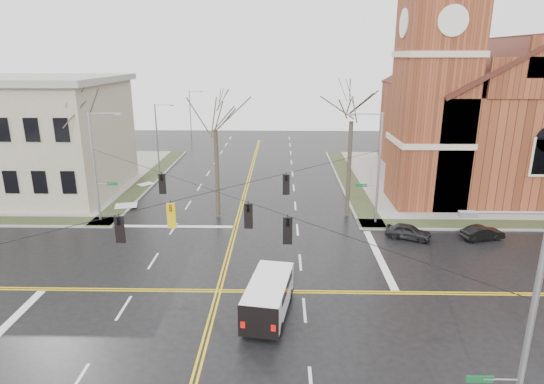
{
  "coord_description": "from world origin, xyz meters",
  "views": [
    {
      "loc": [
        3.69,
        -24.03,
        13.41
      ],
      "look_at": [
        3.05,
        6.0,
        4.35
      ],
      "focal_mm": 30.0,
      "sensor_mm": 36.0,
      "label": 1
    }
  ],
  "objects_px": {
    "signal_pole_ne": "(377,166)",
    "streetlight_north_a": "(158,136)",
    "streetlight_north_b": "(191,114)",
    "cargo_van": "(269,294)",
    "parked_car_a": "(408,231)",
    "tree_nw_far": "(73,120)",
    "church": "(482,105)",
    "parked_car_b": "(483,233)",
    "tree_nw_near": "(215,125)",
    "signal_pole_se": "(523,336)",
    "tree_ne": "(352,115)",
    "signal_pole_nw": "(96,164)"
  },
  "relations": [
    {
      "from": "signal_pole_ne",
      "to": "streetlight_north_a",
      "type": "distance_m",
      "value": 27.48
    },
    {
      "from": "parked_car_b",
      "to": "tree_ne",
      "type": "xyz_separation_m",
      "value": [
        -9.53,
        5.24,
        8.19
      ]
    },
    {
      "from": "cargo_van",
      "to": "parked_car_b",
      "type": "bearing_deg",
      "value": 43.14
    },
    {
      "from": "signal_pole_ne",
      "to": "signal_pole_se",
      "type": "bearing_deg",
      "value": -90.0
    },
    {
      "from": "signal_pole_nw",
      "to": "tree_nw_far",
      "type": "distance_m",
      "value": 4.92
    },
    {
      "from": "streetlight_north_a",
      "to": "cargo_van",
      "type": "relative_size",
      "value": 1.47
    },
    {
      "from": "signal_pole_nw",
      "to": "parked_car_b",
      "type": "relative_size",
      "value": 2.78
    },
    {
      "from": "streetlight_north_b",
      "to": "tree_nw_near",
      "type": "distance_m",
      "value": 36.24
    },
    {
      "from": "cargo_van",
      "to": "church",
      "type": "bearing_deg",
      "value": 60.75
    },
    {
      "from": "tree_nw_far",
      "to": "parked_car_a",
      "type": "bearing_deg",
      "value": -11.89
    },
    {
      "from": "church",
      "to": "streetlight_north_a",
      "type": "relative_size",
      "value": 3.44
    },
    {
      "from": "streetlight_north_b",
      "to": "tree_nw_far",
      "type": "distance_m",
      "value": 34.26
    },
    {
      "from": "signal_pole_se",
      "to": "church",
      "type": "bearing_deg",
      "value": 69.67
    },
    {
      "from": "cargo_van",
      "to": "parked_car_b",
      "type": "height_order",
      "value": "cargo_van"
    },
    {
      "from": "signal_pole_ne",
      "to": "tree_nw_near",
      "type": "xyz_separation_m",
      "value": [
        -13.08,
        1.54,
        3.02
      ]
    },
    {
      "from": "parked_car_b",
      "to": "tree_nw_near",
      "type": "xyz_separation_m",
      "value": [
        -20.7,
        4.77,
        7.44
      ]
    },
    {
      "from": "church",
      "to": "cargo_van",
      "type": "bearing_deg",
      "value": -128.67
    },
    {
      "from": "streetlight_north_a",
      "to": "signal_pole_ne",
      "type": "bearing_deg",
      "value": -36.9
    },
    {
      "from": "signal_pole_ne",
      "to": "tree_ne",
      "type": "xyz_separation_m",
      "value": [
        -1.9,
        2.01,
        3.78
      ]
    },
    {
      "from": "church",
      "to": "cargo_van",
      "type": "height_order",
      "value": "church"
    },
    {
      "from": "cargo_van",
      "to": "tree_nw_near",
      "type": "distance_m",
      "value": 17.48
    },
    {
      "from": "signal_pole_se",
      "to": "tree_nw_far",
      "type": "xyz_separation_m",
      "value": [
        -25.32,
        25.61,
        3.2
      ]
    },
    {
      "from": "tree_nw_near",
      "to": "signal_pole_se",
      "type": "bearing_deg",
      "value": -61.94
    },
    {
      "from": "church",
      "to": "parked_car_b",
      "type": "bearing_deg",
      "value": -109.42
    },
    {
      "from": "signal_pole_nw",
      "to": "church",
      "type": "bearing_deg",
      "value": 20.21
    },
    {
      "from": "signal_pole_ne",
      "to": "tree_nw_near",
      "type": "relative_size",
      "value": 0.82
    },
    {
      "from": "cargo_van",
      "to": "tree_nw_near",
      "type": "height_order",
      "value": "tree_nw_near"
    },
    {
      "from": "church",
      "to": "cargo_van",
      "type": "relative_size",
      "value": 5.05
    },
    {
      "from": "tree_ne",
      "to": "parked_car_a",
      "type": "bearing_deg",
      "value": -52.61
    },
    {
      "from": "signal_pole_nw",
      "to": "streetlight_north_b",
      "type": "distance_m",
      "value": 36.51
    },
    {
      "from": "church",
      "to": "signal_pole_se",
      "type": "relative_size",
      "value": 3.06
    },
    {
      "from": "parked_car_a",
      "to": "parked_car_b",
      "type": "height_order",
      "value": "parked_car_a"
    },
    {
      "from": "parked_car_b",
      "to": "streetlight_north_b",
      "type": "bearing_deg",
      "value": 21.98
    },
    {
      "from": "parked_car_b",
      "to": "tree_nw_far",
      "type": "distance_m",
      "value": 34.31
    },
    {
      "from": "signal_pole_se",
      "to": "signal_pole_nw",
      "type": "bearing_deg",
      "value": 134.55
    },
    {
      "from": "church",
      "to": "parked_car_b",
      "type": "distance_m",
      "value": 19.21
    },
    {
      "from": "parked_car_a",
      "to": "tree_nw_far",
      "type": "distance_m",
      "value": 28.98
    },
    {
      "from": "streetlight_north_b",
      "to": "tree_nw_near",
      "type": "relative_size",
      "value": 0.73
    },
    {
      "from": "signal_pole_nw",
      "to": "cargo_van",
      "type": "relative_size",
      "value": 1.65
    },
    {
      "from": "parked_car_a",
      "to": "tree_nw_near",
      "type": "height_order",
      "value": "tree_nw_near"
    },
    {
      "from": "signal_pole_ne",
      "to": "signal_pole_se",
      "type": "relative_size",
      "value": 1.0
    },
    {
      "from": "streetlight_north_a",
      "to": "parked_car_a",
      "type": "bearing_deg",
      "value": -39.3
    },
    {
      "from": "streetlight_north_a",
      "to": "parked_car_a",
      "type": "xyz_separation_m",
      "value": [
        24.02,
        -19.66,
        -3.9
      ]
    },
    {
      "from": "streetlight_north_b",
      "to": "cargo_van",
      "type": "bearing_deg",
      "value": -74.74
    },
    {
      "from": "signal_pole_nw",
      "to": "tree_nw_far",
      "type": "relative_size",
      "value": 0.8
    },
    {
      "from": "streetlight_north_a",
      "to": "streetlight_north_b",
      "type": "height_order",
      "value": "same"
    },
    {
      "from": "church",
      "to": "signal_pole_se",
      "type": "height_order",
      "value": "church"
    },
    {
      "from": "signal_pole_ne",
      "to": "signal_pole_nw",
      "type": "height_order",
      "value": "same"
    },
    {
      "from": "cargo_van",
      "to": "tree_nw_far",
      "type": "relative_size",
      "value": 0.48
    },
    {
      "from": "signal_pole_nw",
      "to": "tree_ne",
      "type": "xyz_separation_m",
      "value": [
        20.74,
        2.01,
        3.78
      ]
    }
  ]
}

